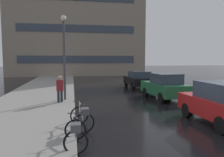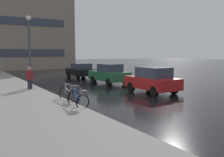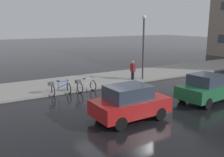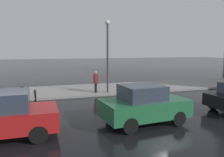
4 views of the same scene
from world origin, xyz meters
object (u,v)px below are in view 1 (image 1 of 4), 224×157
object	(u,v)px
car_black	(139,79)
pedestrian	(60,88)
bicycle_second	(82,117)
streetlamp	(64,49)
bicycle_nearest	(76,133)
car_red	(222,103)
car_green	(165,86)

from	to	relation	value
car_black	pedestrian	size ratio (longest dim) A/B	2.23
bicycle_second	car_black	size ratio (longest dim) A/B	0.39
bicycle_second	pedestrian	size ratio (longest dim) A/B	0.86
pedestrian	streetlamp	size ratio (longest dim) A/B	0.32
bicycle_nearest	car_black	distance (m)	14.15
bicycle_nearest	car_red	xyz separation A→B (m)	(5.96, 1.53, 0.36)
bicycle_nearest	car_black	world-z (taller)	car_black
car_red	car_green	distance (m)	5.59
bicycle_nearest	car_red	size ratio (longest dim) A/B	0.37
bicycle_second	car_red	distance (m)	5.70
car_green	car_black	distance (m)	5.73
bicycle_second	car_green	size ratio (longest dim) A/B	0.38
streetlamp	bicycle_second	bearing A→B (deg)	-81.69
pedestrian	streetlamp	distance (m)	2.45
car_red	pedestrian	xyz separation A→B (m)	(-6.76, 5.02, 0.09)
bicycle_second	car_black	distance (m)	12.45
bicycle_second	car_red	xyz separation A→B (m)	(5.68, -0.23, 0.36)
pedestrian	streetlamp	xyz separation A→B (m)	(0.25, 0.82, 2.29)
pedestrian	car_black	bearing A→B (deg)	43.09
bicycle_second	streetlamp	distance (m)	6.30
car_red	car_green	xyz separation A→B (m)	(0.01, 5.59, -0.03)
bicycle_nearest	car_black	bearing A→B (deg)	65.23
bicycle_nearest	streetlamp	world-z (taller)	streetlamp
bicycle_second	car_green	bearing A→B (deg)	43.29
car_green	car_black	world-z (taller)	car_green
bicycle_second	car_red	world-z (taller)	car_red
car_green	car_black	size ratio (longest dim) A/B	1.03
car_black	bicycle_nearest	bearing A→B (deg)	-114.77
car_red	car_black	bearing A→B (deg)	90.17
bicycle_nearest	car_black	size ratio (longest dim) A/B	0.37
bicycle_nearest	pedestrian	distance (m)	6.62
car_black	pedestrian	bearing A→B (deg)	-136.91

